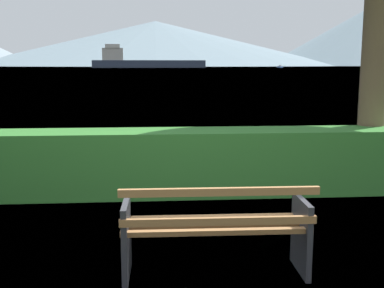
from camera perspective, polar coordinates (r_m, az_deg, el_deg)
ground_plane at (r=4.47m, az=2.68°, el=-15.03°), size 1400.00×1400.00×0.00m
water_surface at (r=310.36m, az=-4.31°, el=9.13°), size 620.00×620.00×0.00m
park_bench at (r=4.26m, az=2.81°, el=-10.16°), size 1.65×0.59×0.87m
hedge_row at (r=6.90m, az=-0.02°, el=-2.16°), size 12.69×0.76×0.93m
cargo_ship_large at (r=263.02m, az=-6.19°, el=9.80°), size 61.10×12.87×12.39m
fishing_boat_near at (r=270.17m, az=10.48°, el=9.06°), size 4.64×5.63×1.44m
distant_hills at (r=577.16m, az=-5.59°, el=12.40°), size 811.66×435.25×73.26m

